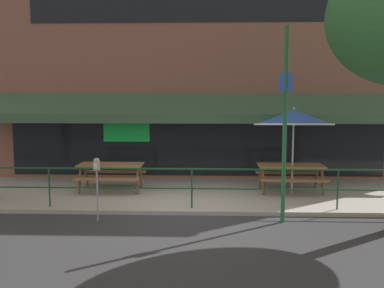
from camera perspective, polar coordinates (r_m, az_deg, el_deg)
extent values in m
plane|color=#2D2D30|center=(10.11, -0.09, -9.52)|extent=(120.00, 120.00, 0.00)
cube|color=#9E998E|center=(12.03, 0.27, -6.66)|extent=(15.00, 4.00, 0.10)
cube|color=brown|center=(14.02, 0.58, 11.47)|extent=(15.00, 0.50, 8.01)
cube|color=black|center=(13.78, 0.54, 0.50)|extent=(12.00, 0.02, 2.30)
cube|color=#19D84C|center=(13.98, -8.73, 1.75)|extent=(1.50, 0.02, 0.70)
cube|color=#335138|center=(13.17, 0.48, 5.24)|extent=(13.80, 0.92, 0.70)
cube|color=#335138|center=(12.68, 0.41, 3.38)|extent=(13.80, 0.08, 0.28)
cylinder|color=#194723|center=(10.94, -18.48, -5.52)|extent=(0.04, 0.04, 0.95)
cylinder|color=#194723|center=(10.26, -0.03, -5.97)|extent=(0.04, 0.04, 0.95)
cylinder|color=#194723|center=(10.71, 18.86, -5.79)|extent=(0.04, 0.04, 0.95)
cube|color=#194723|center=(10.17, -0.03, -3.35)|extent=(13.80, 0.04, 0.04)
cube|color=#194723|center=(10.26, -0.03, -5.97)|extent=(13.80, 0.03, 0.03)
cube|color=brown|center=(12.28, -10.78, -2.75)|extent=(1.80, 0.80, 0.05)
cube|color=brown|center=(11.78, -11.37, -4.64)|extent=(1.80, 0.26, 0.04)
cube|color=brown|center=(12.89, -10.18, -3.66)|extent=(1.80, 0.26, 0.04)
cylinder|color=brown|center=(11.88, -7.31, -4.81)|extent=(0.07, 0.30, 0.73)
cylinder|color=brown|center=(12.50, -6.83, -4.24)|extent=(0.07, 0.30, 0.73)
cylinder|color=brown|center=(12.25, -14.74, -4.64)|extent=(0.07, 0.30, 0.73)
cylinder|color=brown|center=(12.85, -13.92, -4.10)|extent=(0.07, 0.30, 0.73)
cube|color=brown|center=(12.24, 13.05, -2.84)|extent=(1.80, 0.80, 0.05)
cube|color=brown|center=(11.73, 13.54, -4.74)|extent=(1.80, 0.26, 0.04)
cube|color=brown|center=(12.85, 12.52, -3.74)|extent=(1.80, 0.26, 0.04)
cylinder|color=brown|center=(12.17, 17.00, -4.77)|extent=(0.07, 0.30, 0.73)
cylinder|color=brown|center=(12.78, 16.27, -4.22)|extent=(0.07, 0.30, 0.73)
cylinder|color=brown|center=(11.86, 9.48, -4.86)|extent=(0.07, 0.30, 0.73)
cylinder|color=brown|center=(12.49, 9.11, -4.29)|extent=(0.07, 0.30, 0.73)
cylinder|color=#B7B2A8|center=(11.98, 13.28, -1.06)|extent=(0.04, 0.04, 2.30)
cone|color=#2D56B7|center=(11.89, 13.40, 3.48)|extent=(2.10, 2.12, 0.55)
cylinder|color=white|center=(11.90, 13.38, 2.57)|extent=(2.14, 2.14, 0.19)
sphere|color=#B7B2A8|center=(11.88, 13.43, 4.64)|extent=(0.07, 0.07, 0.07)
cylinder|color=gray|center=(9.79, -12.51, -6.74)|extent=(0.04, 0.04, 1.15)
cylinder|color=gray|center=(9.66, -12.61, -2.84)|extent=(0.15, 0.15, 0.20)
sphere|color=gray|center=(9.64, -12.63, -2.25)|extent=(0.14, 0.14, 0.14)
cube|color=silver|center=(9.58, -12.74, -2.85)|extent=(0.08, 0.01, 0.13)
cylinder|color=#1E6033|center=(9.43, 12.26, 2.33)|extent=(0.09, 0.09, 4.26)
cube|color=blue|center=(9.39, 12.43, 8.03)|extent=(0.28, 0.02, 0.40)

